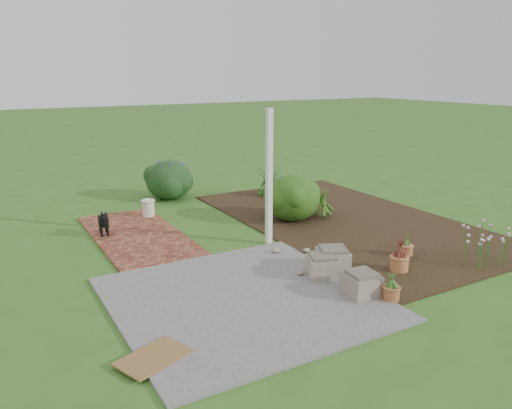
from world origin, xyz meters
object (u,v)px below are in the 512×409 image
cream_ceramic_urn (148,208)px  evergreen_shrub (292,197)px  black_dog (103,221)px  stone_trough_near (361,285)px

cream_ceramic_urn → evergreen_shrub: 3.16m
cream_ceramic_urn → evergreen_shrub: bearing=-33.7°
black_dog → evergreen_shrub: evergreen_shrub is taller
stone_trough_near → cream_ceramic_urn: bearing=104.3°
stone_trough_near → black_dog: size_ratio=0.81×
cream_ceramic_urn → black_dog: bearing=-143.7°
black_dog → stone_trough_near: bearing=-54.0°
stone_trough_near → black_dog: black_dog is taller
stone_trough_near → black_dog: 5.19m
evergreen_shrub → cream_ceramic_urn: bearing=146.3°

